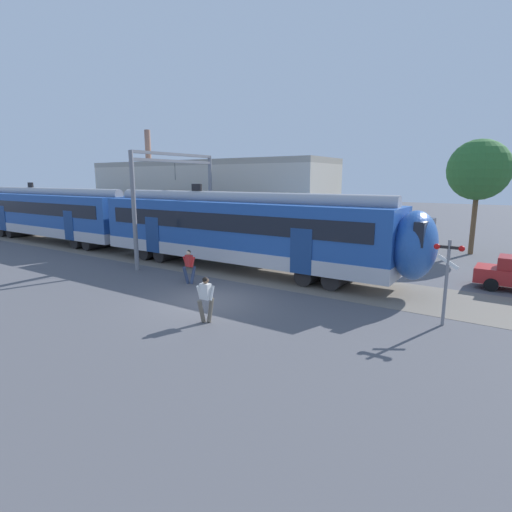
{
  "coord_description": "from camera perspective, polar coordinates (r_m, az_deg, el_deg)",
  "views": [
    {
      "loc": [
        10.59,
        -12.21,
        5.0
      ],
      "look_at": [
        0.75,
        2.4,
        1.6
      ],
      "focal_mm": 28.0,
      "sensor_mm": 36.0,
      "label": 1
    }
  ],
  "objects": [
    {
      "name": "ground_plane",
      "position": [
        16.92,
        -6.71,
        -6.34
      ],
      "size": [
        160.0,
        160.0,
        0.0
      ],
      "primitive_type": "plane",
      "color": "#515156"
    },
    {
      "name": "track_bed",
      "position": [
        30.35,
        -19.9,
        0.79
      ],
      "size": [
        80.0,
        4.4,
        0.01
      ],
      "primitive_type": "cube",
      "color": "slate",
      "rests_on": "ground"
    },
    {
      "name": "commuter_train",
      "position": [
        28.09,
        -17.18,
        4.83
      ],
      "size": [
        38.05,
        3.07,
        4.73
      ],
      "color": "silver",
      "rests_on": "ground"
    },
    {
      "name": "pedestrian_red",
      "position": [
        19.49,
        -9.54,
        -1.18
      ],
      "size": [
        0.6,
        0.61,
        1.67
      ],
      "color": "navy",
      "rests_on": "ground"
    },
    {
      "name": "pedestrian_white",
      "position": [
        14.16,
        -7.21,
        -5.72
      ],
      "size": [
        0.53,
        0.65,
        1.67
      ],
      "color": "#6B6051",
      "rests_on": "ground"
    },
    {
      "name": "catenary_gantry",
      "position": [
        24.9,
        -11.39,
        9.13
      ],
      "size": [
        0.24,
        6.64,
        6.53
      ],
      "color": "gray",
      "rests_on": "ground"
    },
    {
      "name": "crossing_signal",
      "position": [
        14.99,
        25.66,
        -1.68
      ],
      "size": [
        0.96,
        0.22,
        3.0
      ],
      "color": "gray",
      "rests_on": "ground"
    },
    {
      "name": "background_building",
      "position": [
        32.71,
        -7.38,
        7.69
      ],
      "size": [
        21.23,
        5.0,
        9.2
      ],
      "color": "beige",
      "rests_on": "ground"
    },
    {
      "name": "street_tree_right",
      "position": [
        30.32,
        29.23,
        10.66
      ],
      "size": [
        3.93,
        3.93,
        7.57
      ],
      "color": "brown",
      "rests_on": "ground"
    }
  ]
}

